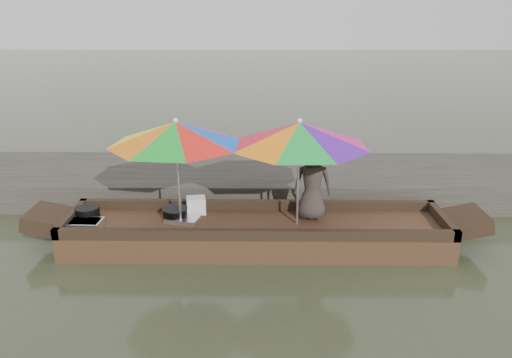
{
  "coord_description": "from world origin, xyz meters",
  "views": [
    {
      "loc": [
        0.08,
        -6.66,
        3.27
      ],
      "look_at": [
        0.0,
        0.1,
        1.0
      ],
      "focal_mm": 35.0,
      "sensor_mm": 36.0,
      "label": 1
    }
  ],
  "objects_px": {
    "supply_bag": "(196,205)",
    "umbrella_bow": "(178,173)",
    "cooking_pot": "(88,213)",
    "charcoal_grill": "(175,214)",
    "tray_scallop": "(183,219)",
    "umbrella_stern": "(298,173)",
    "boat_hull": "(256,234)",
    "vendor": "(312,182)",
    "tray_crayfish": "(85,224)"
  },
  "relations": [
    {
      "from": "tray_scallop",
      "to": "charcoal_grill",
      "type": "relative_size",
      "value": 1.36
    },
    {
      "from": "cooking_pot",
      "to": "supply_bag",
      "type": "distance_m",
      "value": 1.6
    },
    {
      "from": "boat_hull",
      "to": "umbrella_bow",
      "type": "bearing_deg",
      "value": 180.0
    },
    {
      "from": "charcoal_grill",
      "to": "umbrella_bow",
      "type": "distance_m",
      "value": 0.71
    },
    {
      "from": "tray_crayfish",
      "to": "tray_scallop",
      "type": "distance_m",
      "value": 1.39
    },
    {
      "from": "boat_hull",
      "to": "tray_scallop",
      "type": "relative_size",
      "value": 11.49
    },
    {
      "from": "cooking_pot",
      "to": "umbrella_bow",
      "type": "bearing_deg",
      "value": -5.76
    },
    {
      "from": "tray_crayfish",
      "to": "vendor",
      "type": "height_order",
      "value": "vendor"
    },
    {
      "from": "tray_crayfish",
      "to": "vendor",
      "type": "bearing_deg",
      "value": 5.97
    },
    {
      "from": "charcoal_grill",
      "to": "umbrella_bow",
      "type": "bearing_deg",
      "value": -54.09
    },
    {
      "from": "vendor",
      "to": "tray_scallop",
      "type": "bearing_deg",
      "value": 6.06
    },
    {
      "from": "supply_bag",
      "to": "umbrella_stern",
      "type": "relative_size",
      "value": 0.14
    },
    {
      "from": "tray_scallop",
      "to": "supply_bag",
      "type": "relative_size",
      "value": 1.71
    },
    {
      "from": "umbrella_bow",
      "to": "vendor",
      "type": "bearing_deg",
      "value": 6.12
    },
    {
      "from": "tray_scallop",
      "to": "umbrella_stern",
      "type": "relative_size",
      "value": 0.24
    },
    {
      "from": "tray_scallop",
      "to": "vendor",
      "type": "bearing_deg",
      "value": 3.43
    },
    {
      "from": "tray_scallop",
      "to": "vendor",
      "type": "xyz_separation_m",
      "value": [
        1.89,
        0.11,
        0.53
      ]
    },
    {
      "from": "umbrella_stern",
      "to": "supply_bag",
      "type": "bearing_deg",
      "value": 165.9
    },
    {
      "from": "tray_crayfish",
      "to": "supply_bag",
      "type": "height_order",
      "value": "supply_bag"
    },
    {
      "from": "boat_hull",
      "to": "vendor",
      "type": "distance_m",
      "value": 1.12
    },
    {
      "from": "tray_crayfish",
      "to": "charcoal_grill",
      "type": "distance_m",
      "value": 1.28
    },
    {
      "from": "supply_bag",
      "to": "umbrella_bow",
      "type": "relative_size",
      "value": 0.15
    },
    {
      "from": "tray_crayfish",
      "to": "tray_scallop",
      "type": "xyz_separation_m",
      "value": [
        1.37,
        0.23,
        -0.01
      ]
    },
    {
      "from": "supply_bag",
      "to": "umbrella_stern",
      "type": "bearing_deg",
      "value": -14.1
    },
    {
      "from": "umbrella_stern",
      "to": "boat_hull",
      "type": "bearing_deg",
      "value": 180.0
    },
    {
      "from": "tray_scallop",
      "to": "vendor",
      "type": "relative_size",
      "value": 0.42
    },
    {
      "from": "supply_bag",
      "to": "boat_hull",
      "type": "bearing_deg",
      "value": -22.52
    },
    {
      "from": "umbrella_bow",
      "to": "tray_crayfish",
      "type": "bearing_deg",
      "value": -174.24
    },
    {
      "from": "tray_crayfish",
      "to": "umbrella_stern",
      "type": "bearing_deg",
      "value": 2.57
    },
    {
      "from": "supply_bag",
      "to": "umbrella_bow",
      "type": "height_order",
      "value": "umbrella_bow"
    },
    {
      "from": "boat_hull",
      "to": "cooking_pot",
      "type": "relative_size",
      "value": 15.64
    },
    {
      "from": "charcoal_grill",
      "to": "supply_bag",
      "type": "distance_m",
      "value": 0.37
    },
    {
      "from": "umbrella_stern",
      "to": "cooking_pot",
      "type": "bearing_deg",
      "value": 177.38
    },
    {
      "from": "supply_bag",
      "to": "umbrella_stern",
      "type": "xyz_separation_m",
      "value": [
        1.51,
        -0.38,
        0.65
      ]
    },
    {
      "from": "charcoal_grill",
      "to": "vendor",
      "type": "xyz_separation_m",
      "value": [
        2.02,
        0.07,
        0.48
      ]
    },
    {
      "from": "cooking_pot",
      "to": "boat_hull",
      "type": "bearing_deg",
      "value": -3.24
    },
    {
      "from": "tray_scallop",
      "to": "umbrella_stern",
      "type": "height_order",
      "value": "umbrella_stern"
    },
    {
      "from": "umbrella_bow",
      "to": "charcoal_grill",
      "type": "bearing_deg",
      "value": 125.91
    },
    {
      "from": "charcoal_grill",
      "to": "supply_bag",
      "type": "xyz_separation_m",
      "value": [
        0.28,
        0.24,
        0.05
      ]
    },
    {
      "from": "boat_hull",
      "to": "umbrella_stern",
      "type": "height_order",
      "value": "umbrella_stern"
    },
    {
      "from": "tray_crayfish",
      "to": "umbrella_bow",
      "type": "height_order",
      "value": "umbrella_bow"
    },
    {
      "from": "boat_hull",
      "to": "supply_bag",
      "type": "bearing_deg",
      "value": 157.48
    },
    {
      "from": "cooking_pot",
      "to": "umbrella_bow",
      "type": "xyz_separation_m",
      "value": [
        1.4,
        -0.14,
        0.68
      ]
    },
    {
      "from": "vendor",
      "to": "umbrella_stern",
      "type": "bearing_deg",
      "value": 44.87
    },
    {
      "from": "umbrella_bow",
      "to": "cooking_pot",
      "type": "bearing_deg",
      "value": 174.24
    },
    {
      "from": "tray_scallop",
      "to": "umbrella_bow",
      "type": "distance_m",
      "value": 0.75
    },
    {
      "from": "cooking_pot",
      "to": "charcoal_grill",
      "type": "bearing_deg",
      "value": -0.16
    },
    {
      "from": "cooking_pot",
      "to": "supply_bag",
      "type": "bearing_deg",
      "value": 8.56
    },
    {
      "from": "boat_hull",
      "to": "vendor",
      "type": "bearing_deg",
      "value": 14.05
    },
    {
      "from": "tray_scallop",
      "to": "supply_bag",
      "type": "height_order",
      "value": "supply_bag"
    }
  ]
}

